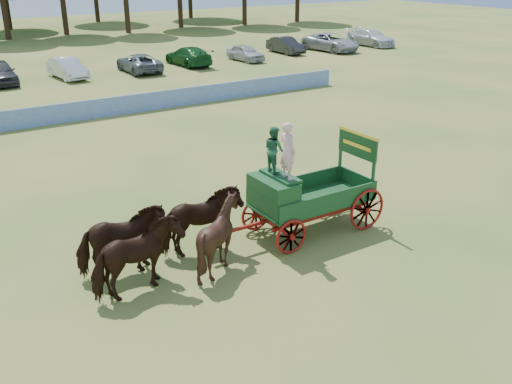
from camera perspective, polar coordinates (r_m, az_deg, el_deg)
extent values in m
plane|color=olive|center=(20.20, 13.58, -2.11)|extent=(160.00, 160.00, 0.00)
imported|color=black|center=(15.01, -11.78, -6.56)|extent=(2.56, 1.50, 2.03)
imported|color=black|center=(15.93, -13.27, -4.91)|extent=(2.51, 1.37, 2.03)
imported|color=black|center=(15.88, -3.73, -4.39)|extent=(2.04, 1.87, 2.03)
imported|color=black|center=(16.76, -5.58, -2.97)|extent=(2.43, 1.16, 2.03)
cube|color=maroon|center=(17.53, 1.70, -3.18)|extent=(0.12, 2.00, 0.12)
cube|color=maroon|center=(19.24, 9.08, -1.05)|extent=(0.12, 2.00, 0.12)
cube|color=maroon|center=(17.91, 6.66, -2.33)|extent=(3.80, 0.10, 0.12)
cube|color=maroon|center=(18.69, 4.54, -1.15)|extent=(3.80, 0.10, 0.12)
cube|color=maroon|center=(17.02, -0.80, -3.43)|extent=(2.80, 0.09, 0.09)
cube|color=#184821|center=(18.18, 5.61, -0.92)|extent=(3.80, 1.80, 0.10)
cube|color=#184821|center=(17.45, 7.43, -0.97)|extent=(3.80, 0.06, 0.55)
cube|color=#184821|center=(18.71, 3.98, 0.81)|extent=(3.80, 0.06, 0.55)
cube|color=#184821|center=(19.22, 10.06, 1.11)|extent=(0.06, 1.80, 0.55)
cube|color=#184821|center=(17.14, 1.73, -0.31)|extent=(0.85, 1.70, 1.05)
cube|color=#184821|center=(17.06, 2.45, 1.63)|extent=(0.55, 1.50, 0.08)
cube|color=#184821|center=(17.02, 0.67, -1.20)|extent=(0.10, 1.60, 0.65)
cube|color=#184821|center=(17.24, 1.17, -1.99)|extent=(0.55, 1.60, 0.06)
cube|color=#184821|center=(18.41, 11.68, 2.19)|extent=(0.08, 0.08, 1.80)
cube|color=#184821|center=(19.51, 8.43, 3.56)|extent=(0.08, 0.08, 1.80)
cube|color=#184821|center=(18.76, 10.13, 4.62)|extent=(0.07, 1.75, 0.75)
cube|color=yellow|center=(18.65, 10.21, 5.79)|extent=(0.08, 1.80, 0.09)
cube|color=yellow|center=(18.74, 10.04, 4.60)|extent=(0.02, 1.30, 0.12)
torus|color=maroon|center=(16.86, 3.53, -4.50)|extent=(1.09, 0.09, 1.09)
torus|color=maroon|center=(18.26, 0.01, -2.25)|extent=(1.09, 0.09, 1.09)
torus|color=maroon|center=(18.58, 11.03, -1.74)|extent=(1.39, 0.09, 1.39)
torus|color=maroon|center=(19.86, 7.29, 0.12)|extent=(1.39, 0.09, 1.39)
imported|color=beige|center=(16.50, 3.20, 4.15)|extent=(0.41, 0.62, 1.69)
imported|color=#24603E|center=(17.09, 1.81, 4.29)|extent=(0.53, 0.68, 1.39)
cube|color=#1C3D9B|center=(33.84, -10.13, 8.97)|extent=(26.00, 0.08, 1.05)
imported|color=silver|center=(44.60, -18.36, 11.66)|extent=(2.05, 4.62, 1.47)
imported|color=slate|center=(45.86, -11.65, 12.53)|extent=(2.36, 5.02, 1.39)
imported|color=#144C1E|center=(48.19, -6.79, 13.35)|extent=(2.36, 5.28, 1.51)
imported|color=#B2B2B7|center=(50.05, -1.07, 13.75)|extent=(1.92, 4.14, 1.38)
imported|color=#262628|center=(54.26, 2.97, 14.44)|extent=(1.60, 4.45, 1.46)
imported|color=#999EA5|center=(56.14, 7.47, 14.64)|extent=(3.36, 6.13, 1.63)
imported|color=silver|center=(60.19, 11.41, 14.89)|extent=(2.47, 5.59, 1.60)
cylinder|color=#382314|center=(69.17, -23.81, 15.89)|extent=(0.60, 0.60, 5.09)
cylinder|color=#382314|center=(71.49, -18.65, 16.74)|extent=(0.60, 0.60, 5.11)
cylinder|color=#382314|center=(71.37, -12.81, 17.32)|extent=(0.60, 0.60, 5.12)
cylinder|color=#382314|center=(75.85, -7.60, 17.77)|extent=(0.60, 0.60, 4.74)
cylinder|color=#382314|center=(78.42, -1.16, 18.09)|extent=(0.60, 0.60, 4.72)
cylinder|color=#382314|center=(82.64, 4.16, 18.17)|extent=(0.60, 0.60, 4.47)
cylinder|color=#382314|center=(79.14, -23.62, 16.37)|extent=(0.60, 0.60, 4.71)
cylinder|color=#382314|center=(85.38, -15.71, 17.97)|extent=(0.60, 0.60, 5.62)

